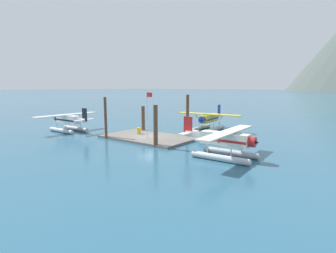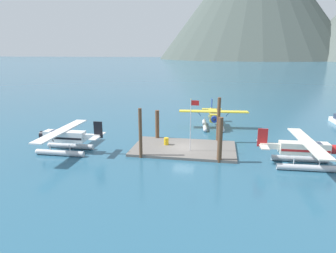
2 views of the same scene
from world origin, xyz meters
name	(u,v)px [view 2 (image 2 of 2)]	position (x,y,z in m)	size (l,w,h in m)	color
ground_plane	(184,150)	(0.00, 0.00, 0.00)	(1200.00, 1200.00, 0.00)	#285670
dock_platform	(184,148)	(0.00, 0.00, 0.15)	(12.23, 7.25, 0.30)	#66605B
piling_near_left	(140,133)	(-4.38, -3.53, 2.79)	(0.37, 0.37, 5.58)	brown
piling_near_right	(220,140)	(4.21, -3.41, 2.45)	(0.51, 0.51, 4.90)	brown
piling_far_left	(157,125)	(-4.00, 3.40, 2.00)	(0.52, 0.52, 4.00)	brown
piling_far_right	(218,120)	(3.96, 3.59, 2.94)	(0.43, 0.43, 5.88)	brown
flagpole	(192,119)	(0.98, -1.12, 4.08)	(0.95, 0.10, 6.07)	silver
fuel_drum	(166,141)	(-2.27, 0.58, 0.74)	(0.62, 0.62, 0.88)	gold
mooring_buoy	(283,146)	(11.92, 2.71, 0.30)	(0.60, 0.60, 0.60)	orange
seaplane_yellow_bow_right	(213,118)	(3.12, 11.20, 1.58)	(10.48, 7.96, 3.84)	#B7BABF
seaplane_white_port_aft	(65,139)	(-13.58, -3.30, 1.58)	(7.98, 10.42, 3.84)	#B7BABF
seaplane_cream_stbd_aft	(304,152)	(12.68, -3.03, 1.58)	(7.98, 10.45, 3.84)	#B7BABF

